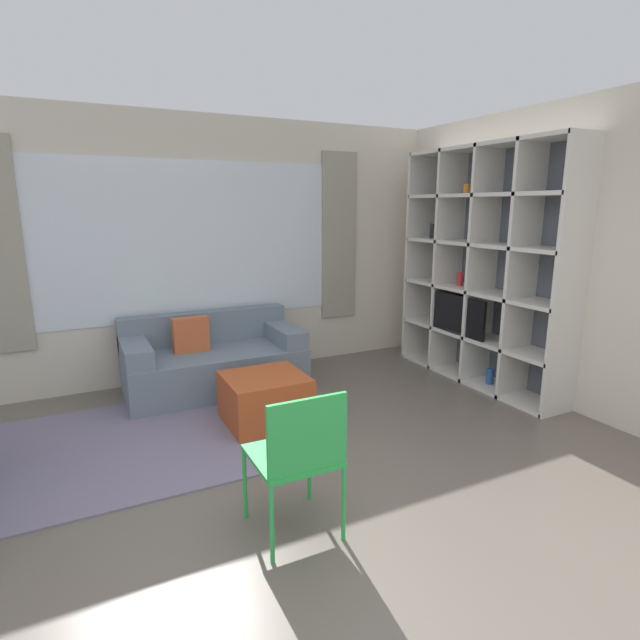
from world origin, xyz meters
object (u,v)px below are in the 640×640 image
Objects in this scene: couch_main at (213,361)px; folding_chair at (298,452)px; ottoman at (265,399)px; shelving_unit at (484,269)px.

folding_chair is at bearing -94.23° from couch_main.
couch_main is at bearing 99.97° from ottoman.
folding_chair is (-2.75, -1.54, -0.66)m from shelving_unit.
ottoman is 1.58m from folding_chair.
shelving_unit is 2.58m from ottoman.
ottoman is (-2.39, -0.03, -0.97)m from shelving_unit.
shelving_unit is 3.22m from folding_chair.
couch_main reaches higher than ottoman.
couch_main is (-2.57, 0.98, -0.89)m from shelving_unit.
couch_main is 2.53m from folding_chair.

